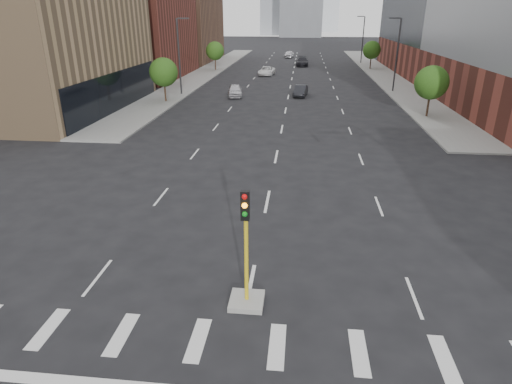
% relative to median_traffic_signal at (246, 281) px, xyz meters
% --- Properties ---
extents(sidewalk_left_far, '(5.00, 92.00, 0.15)m').
position_rel_median_traffic_signal_xyz_m(sidewalk_left_far, '(-15.00, 65.03, -0.90)').
color(sidewalk_left_far, gray).
rests_on(sidewalk_left_far, ground).
extents(sidewalk_right_far, '(5.00, 92.00, 0.15)m').
position_rel_median_traffic_signal_xyz_m(sidewalk_right_far, '(15.00, 65.03, -0.90)').
color(sidewalk_right_far, gray).
rests_on(sidewalk_right_far, ground).
extents(building_left_mid, '(20.00, 24.00, 14.00)m').
position_rel_median_traffic_signal_xyz_m(building_left_mid, '(-27.50, 31.03, 6.03)').
color(building_left_mid, '#987956').
rests_on(building_left_mid, ground).
extents(building_left_far_a, '(20.00, 22.00, 12.00)m').
position_rel_median_traffic_signal_xyz_m(building_left_far_a, '(-27.50, 57.03, 5.03)').
color(building_left_far_a, brown).
rests_on(building_left_far_a, ground).
extents(building_left_far_b, '(20.00, 24.00, 13.00)m').
position_rel_median_traffic_signal_xyz_m(building_left_far_b, '(-27.50, 83.03, 5.53)').
color(building_left_far_b, brown).
rests_on(building_left_far_b, ground).
extents(median_traffic_signal, '(1.20, 1.20, 4.40)m').
position_rel_median_traffic_signal_xyz_m(median_traffic_signal, '(0.00, 0.00, 0.00)').
color(median_traffic_signal, '#999993').
rests_on(median_traffic_signal, ground).
extents(streetlight_right_a, '(1.60, 0.22, 9.07)m').
position_rel_median_traffic_signal_xyz_m(streetlight_right_a, '(13.41, 46.03, 4.04)').
color(streetlight_right_a, '#2D2D30').
rests_on(streetlight_right_a, ground).
extents(streetlight_right_b, '(1.60, 0.22, 9.07)m').
position_rel_median_traffic_signal_xyz_m(streetlight_right_b, '(13.41, 81.03, 4.04)').
color(streetlight_right_b, '#2D2D30').
rests_on(streetlight_right_b, ground).
extents(streetlight_left, '(1.60, 0.22, 9.07)m').
position_rel_median_traffic_signal_xyz_m(streetlight_left, '(-13.41, 41.03, 4.04)').
color(streetlight_left, '#2D2D30').
rests_on(streetlight_left, ground).
extents(tree_left_near, '(3.20, 3.20, 4.85)m').
position_rel_median_traffic_signal_xyz_m(tree_left_near, '(-14.00, 36.03, 2.42)').
color(tree_left_near, '#382619').
rests_on(tree_left_near, ground).
extents(tree_left_far, '(3.20, 3.20, 4.85)m').
position_rel_median_traffic_signal_xyz_m(tree_left_far, '(-14.00, 66.03, 2.42)').
color(tree_left_far, '#382619').
rests_on(tree_left_far, ground).
extents(tree_right_near, '(3.20, 3.20, 4.85)m').
position_rel_median_traffic_signal_xyz_m(tree_right_near, '(14.00, 31.03, 2.42)').
color(tree_right_near, '#382619').
rests_on(tree_right_near, ground).
extents(tree_right_far, '(3.20, 3.20, 4.85)m').
position_rel_median_traffic_signal_xyz_m(tree_right_far, '(14.00, 71.03, 2.42)').
color(tree_right_far, '#382619').
rests_on(tree_right_far, ground).
extents(car_near_left, '(2.34, 4.47, 1.45)m').
position_rel_median_traffic_signal_xyz_m(car_near_left, '(-6.58, 40.57, -0.25)').
color(car_near_left, '#B9B8BD').
rests_on(car_near_left, ground).
extents(car_mid_right, '(1.90, 4.16, 1.32)m').
position_rel_median_traffic_signal_xyz_m(car_mid_right, '(1.50, 41.64, -0.31)').
color(car_mid_right, black).
rests_on(car_mid_right, ground).
extents(car_far_left, '(2.74, 5.15, 1.38)m').
position_rel_median_traffic_signal_xyz_m(car_far_left, '(-4.32, 60.81, -0.28)').
color(car_far_left, white).
rests_on(car_far_left, ground).
extents(car_deep_right, '(2.35, 5.75, 1.67)m').
position_rel_median_traffic_signal_xyz_m(car_deep_right, '(1.50, 75.18, -0.14)').
color(car_deep_right, black).
rests_on(car_deep_right, ground).
extents(car_distant, '(2.35, 4.73, 1.55)m').
position_rel_median_traffic_signal_xyz_m(car_distant, '(-1.65, 92.07, -0.20)').
color(car_distant, silver).
rests_on(car_distant, ground).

